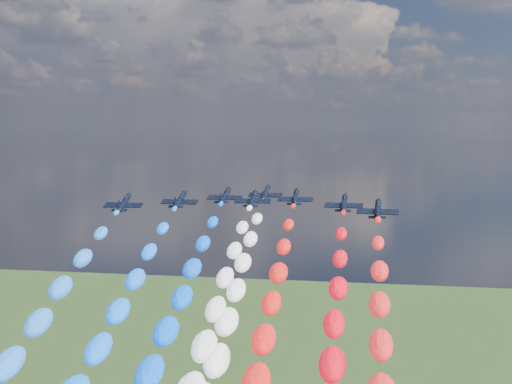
# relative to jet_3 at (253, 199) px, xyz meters

# --- Properties ---
(jet_0) EXTENTS (9.04, 11.87, 5.76)m
(jet_0) POSITION_rel_jet_3_xyz_m (-26.40, -12.15, 0.00)
(jet_0) COLOR black
(jet_1) EXTENTS (8.39, 11.41, 5.76)m
(jet_1) POSITION_rel_jet_3_xyz_m (-16.10, -4.04, 0.00)
(jet_1) COLOR black
(jet_2) EXTENTS (8.71, 11.64, 5.76)m
(jet_2) POSITION_rel_jet_3_xyz_m (-7.92, 6.46, 0.00)
(jet_2) COLOR black
(jet_3) EXTENTS (8.57, 11.53, 5.76)m
(jet_3) POSITION_rel_jet_3_xyz_m (0.00, 0.00, 0.00)
(jet_3) COLOR black
(jet_4) EXTENTS (8.71, 11.64, 5.76)m
(jet_4) POSITION_rel_jet_3_xyz_m (0.91, 13.68, 0.00)
(jet_4) COLOR black
(jet_5) EXTENTS (8.52, 11.50, 5.76)m
(jet_5) POSITION_rel_jet_3_xyz_m (9.21, 5.41, 0.00)
(jet_5) COLOR black
(jet_6) EXTENTS (8.76, 11.67, 5.76)m
(jet_6) POSITION_rel_jet_3_xyz_m (20.87, -4.90, 0.00)
(jet_6) COLOR black
(jet_7) EXTENTS (8.88, 11.75, 5.76)m
(jet_7) POSITION_rel_jet_3_xyz_m (27.91, -14.25, 0.00)
(jet_7) COLOR black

